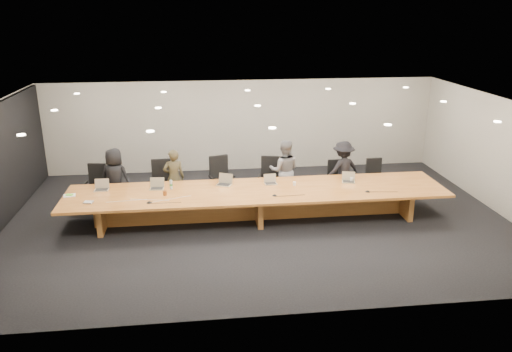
{
  "coord_description": "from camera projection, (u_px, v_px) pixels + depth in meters",
  "views": [
    {
      "loc": [
        -1.36,
        -11.03,
        4.86
      ],
      "look_at": [
        0.0,
        0.3,
        1.0
      ],
      "focal_mm": 35.0,
      "sensor_mm": 36.0,
      "label": 1
    }
  ],
  "objects": [
    {
      "name": "ground",
      "position": [
        257.0,
        219.0,
        12.08
      ],
      "size": [
        12.0,
        12.0,
        0.0
      ],
      "primitive_type": "plane",
      "color": "black",
      "rests_on": "ground"
    },
    {
      "name": "back_wall",
      "position": [
        242.0,
        126.0,
        15.39
      ],
      "size": [
        12.0,
        0.02,
        2.8
      ],
      "primitive_type": "cube",
      "color": "beige",
      "rests_on": "ground"
    },
    {
      "name": "conference_table",
      "position": [
        257.0,
        199.0,
        11.91
      ],
      "size": [
        9.0,
        1.8,
        0.75
      ],
      "color": "#9C5922",
      "rests_on": "ground"
    },
    {
      "name": "chair_far_left",
      "position": [
        96.0,
        186.0,
        12.69
      ],
      "size": [
        0.64,
        0.64,
        1.11
      ],
      "primitive_type": null,
      "rotation": [
        0.0,
        0.0,
        -0.15
      ],
      "color": "black",
      "rests_on": "ground"
    },
    {
      "name": "chair_left",
      "position": [
        162.0,
        183.0,
        12.79
      ],
      "size": [
        0.64,
        0.64,
        1.19
      ],
      "primitive_type": null,
      "rotation": [
        0.0,
        0.0,
        0.06
      ],
      "color": "black",
      "rests_on": "ground"
    },
    {
      "name": "chair_mid_left",
      "position": [
        222.0,
        179.0,
        13.05
      ],
      "size": [
        0.76,
        0.76,
        1.21
      ],
      "primitive_type": null,
      "rotation": [
        0.0,
        0.0,
        0.28
      ],
      "color": "black",
      "rests_on": "ground"
    },
    {
      "name": "chair_mid_right",
      "position": [
        270.0,
        179.0,
        13.13
      ],
      "size": [
        0.7,
        0.7,
        1.17
      ],
      "primitive_type": null,
      "rotation": [
        0.0,
        0.0,
        -0.2
      ],
      "color": "black",
      "rests_on": "ground"
    },
    {
      "name": "chair_right",
      "position": [
        337.0,
        179.0,
        13.34
      ],
      "size": [
        0.54,
        0.54,
        1.01
      ],
      "primitive_type": null,
      "rotation": [
        0.0,
        0.0,
        0.05
      ],
      "color": "black",
      "rests_on": "ground"
    },
    {
      "name": "chair_far_right",
      "position": [
        376.0,
        177.0,
        13.45
      ],
      "size": [
        0.53,
        0.53,
        1.02
      ],
      "primitive_type": null,
      "rotation": [
        0.0,
        0.0,
        0.01
      ],
      "color": "black",
      "rests_on": "ground"
    },
    {
      "name": "person_a",
      "position": [
        115.0,
        179.0,
        12.52
      ],
      "size": [
        0.88,
        0.69,
        1.57
      ],
      "primitive_type": "imported",
      "rotation": [
        0.0,
        0.0,
        2.86
      ],
      "color": "black",
      "rests_on": "ground"
    },
    {
      "name": "person_b",
      "position": [
        174.0,
        178.0,
        12.68
      ],
      "size": [
        0.58,
        0.42,
        1.5
      ],
      "primitive_type": "imported",
      "rotation": [
        0.0,
        0.0,
        3.26
      ],
      "color": "#332D1B",
      "rests_on": "ground"
    },
    {
      "name": "person_c",
      "position": [
        284.0,
        171.0,
        13.04
      ],
      "size": [
        0.89,
        0.75,
        1.63
      ],
      "primitive_type": "imported",
      "rotation": [
        0.0,
        0.0,
        2.96
      ],
      "color": "slate",
      "rests_on": "ground"
    },
    {
      "name": "person_d",
      "position": [
        343.0,
        170.0,
        13.21
      ],
      "size": [
        1.13,
        0.85,
        1.56
      ],
      "primitive_type": "imported",
      "rotation": [
        0.0,
        0.0,
        3.44
      ],
      "color": "black",
      "rests_on": "ground"
    },
    {
      "name": "laptop_a",
      "position": [
        101.0,
        185.0,
        11.77
      ],
      "size": [
        0.34,
        0.25,
        0.26
      ],
      "primitive_type": null,
      "rotation": [
        0.0,
        0.0,
        -0.02
      ],
      "color": "#BFAD92",
      "rests_on": "conference_table"
    },
    {
      "name": "laptop_b",
      "position": [
        157.0,
        184.0,
        11.86
      ],
      "size": [
        0.35,
        0.26,
        0.26
      ],
      "primitive_type": null,
      "rotation": [
        0.0,
        0.0,
        -0.06
      ],
      "color": "#B6AC8B",
      "rests_on": "conference_table"
    },
    {
      "name": "laptop_c",
      "position": [
        224.0,
        180.0,
        12.11
      ],
      "size": [
        0.42,
        0.38,
        0.28
      ],
      "primitive_type": null,
      "rotation": [
        0.0,
        0.0,
        -0.43
      ],
      "color": "#B9AB8D",
      "rests_on": "conference_table"
    },
    {
      "name": "laptop_d",
      "position": [
        271.0,
        179.0,
        12.2
      ],
      "size": [
        0.32,
        0.24,
        0.24
      ],
      "primitive_type": null,
      "rotation": [
        0.0,
        0.0,
        0.06
      ],
      "color": "beige",
      "rests_on": "conference_table"
    },
    {
      "name": "laptop_e",
      "position": [
        349.0,
        177.0,
        12.33
      ],
      "size": [
        0.36,
        0.3,
        0.25
      ],
      "primitive_type": null,
      "rotation": [
        0.0,
        0.0,
        -0.25
      ],
      "color": "#B5AB8A",
      "rests_on": "conference_table"
    },
    {
      "name": "water_bottle",
      "position": [
        171.0,
        185.0,
        11.87
      ],
      "size": [
        0.08,
        0.08,
        0.22
      ],
      "primitive_type": "cylinder",
      "rotation": [
        0.0,
        0.0,
        -0.2
      ],
      "color": "#A9B9B5",
      "rests_on": "conference_table"
    },
    {
      "name": "amber_mug",
      "position": [
        165.0,
        193.0,
        11.49
      ],
      "size": [
        0.1,
        0.1,
        0.11
      ],
      "primitive_type": "cylinder",
      "rotation": [
        0.0,
        0.0,
        -0.11
      ],
      "color": "brown",
      "rests_on": "conference_table"
    },
    {
      "name": "paper_cup_near",
      "position": [
        294.0,
        184.0,
        12.13
      ],
      "size": [
        0.1,
        0.1,
        0.09
      ],
      "primitive_type": "cone",
      "rotation": [
        0.0,
        0.0,
        0.41
      ],
      "color": "silver",
      "rests_on": "conference_table"
    },
    {
      "name": "paper_cup_far",
      "position": [
        351.0,
        180.0,
        12.4
      ],
      "size": [
        0.09,
        0.09,
        0.1
      ],
      "primitive_type": "cone",
      "rotation": [
        0.0,
        0.0,
        -0.13
      ],
      "color": "silver",
      "rests_on": "conference_table"
    },
    {
      "name": "notepad",
      "position": [
        69.0,
        195.0,
        11.47
      ],
      "size": [
        0.3,
        0.26,
        0.02
      ],
      "primitive_type": "cube",
      "rotation": [
        0.0,
        0.0,
        0.19
      ],
      "color": "white",
      "rests_on": "conference_table"
    },
    {
      "name": "lime_gadget",
      "position": [
        69.0,
        195.0,
        11.46
      ],
      "size": [
        0.17,
        0.13,
        0.02
      ],
      "primitive_type": "cube",
      "rotation": [
        0.0,
        0.0,
        -0.3
      ],
      "color": "#67CA36",
      "rests_on": "notepad"
    },
    {
      "name": "av_box",
      "position": [
        88.0,
        202.0,
        11.05
      ],
      "size": [
        0.22,
        0.18,
        0.03
      ],
      "primitive_type": "cube",
      "rotation": [
        0.0,
        0.0,
        -0.18
      ],
      "color": "#ADADB2",
      "rests_on": "conference_table"
    },
    {
      "name": "mic_left",
      "position": [
        149.0,
        202.0,
        11.05
      ],
      "size": [
        0.16,
        0.16,
        0.03
      ],
      "primitive_type": "cone",
      "rotation": [
        0.0,
        0.0,
        0.27
      ],
      "color": "black",
      "rests_on": "conference_table"
    },
    {
      "name": "mic_center",
      "position": [
        275.0,
        195.0,
        11.48
      ],
      "size": [
        0.14,
        0.14,
        0.03
      ],
      "primitive_type": "cone",
      "rotation": [
        0.0,
        0.0,
        -0.24
      ],
      "color": "black",
      "rests_on": "conference_table"
    },
    {
      "name": "mic_right",
      "position": [
        368.0,
        191.0,
        11.72
      ],
      "size": [
        0.12,
        0.12,
        0.03
      ],
      "primitive_type": "cone",
      "rotation": [
        0.0,
        0.0,
        0.0
      ],
      "color": "black",
      "rests_on": "conference_table"
    }
  ]
}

